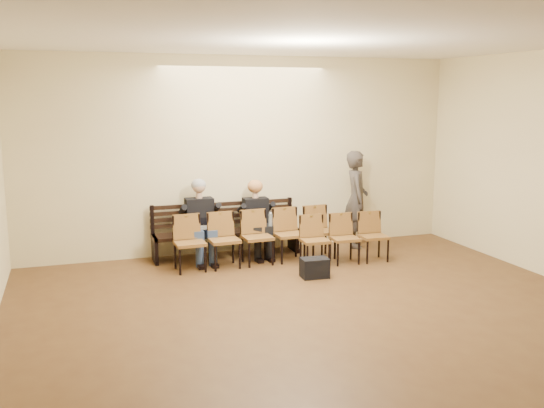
{
  "coord_description": "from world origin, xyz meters",
  "views": [
    {
      "loc": [
        -3.02,
        -5.45,
        2.81
      ],
      "look_at": [
        0.21,
        4.05,
        1.0
      ],
      "focal_mm": 40.0,
      "sensor_mm": 36.0,
      "label": 1
    }
  ],
  "objects_px": {
    "water_bottle": "(271,226)",
    "bench": "(227,244)",
    "passerby": "(356,192)",
    "chair_row_front": "(257,238)",
    "seated_man": "(201,220)",
    "seated_woman": "(257,221)",
    "chair_row_back": "(345,239)",
    "bag": "(315,268)",
    "laptop": "(202,230)"
  },
  "relations": [
    {
      "from": "water_bottle",
      "to": "bench",
      "type": "bearing_deg",
      "value": 148.76
    },
    {
      "from": "passerby",
      "to": "chair_row_front",
      "type": "xyz_separation_m",
      "value": [
        -2.1,
        -0.55,
        -0.58
      ]
    },
    {
      "from": "bench",
      "to": "passerby",
      "type": "xyz_separation_m",
      "value": [
        2.47,
        -0.1,
        0.81
      ]
    },
    {
      "from": "seated_man",
      "to": "water_bottle",
      "type": "xyz_separation_m",
      "value": [
        1.16,
        -0.29,
        -0.13
      ]
    },
    {
      "from": "seated_man",
      "to": "chair_row_front",
      "type": "height_order",
      "value": "seated_man"
    },
    {
      "from": "bench",
      "to": "passerby",
      "type": "distance_m",
      "value": 2.6
    },
    {
      "from": "water_bottle",
      "to": "passerby",
      "type": "distance_m",
      "value": 1.87
    },
    {
      "from": "seated_woman",
      "to": "chair_row_front",
      "type": "bearing_deg",
      "value": -107.02
    },
    {
      "from": "seated_man",
      "to": "chair_row_front",
      "type": "xyz_separation_m",
      "value": [
        0.85,
        -0.53,
        -0.25
      ]
    },
    {
      "from": "water_bottle",
      "to": "chair_row_back",
      "type": "height_order",
      "value": "chair_row_back"
    },
    {
      "from": "seated_man",
      "to": "bench",
      "type": "bearing_deg",
      "value": 13.96
    },
    {
      "from": "water_bottle",
      "to": "passerby",
      "type": "height_order",
      "value": "passerby"
    },
    {
      "from": "bench",
      "to": "bag",
      "type": "height_order",
      "value": "bench"
    },
    {
      "from": "passerby",
      "to": "chair_row_front",
      "type": "relative_size",
      "value": 0.74
    },
    {
      "from": "laptop",
      "to": "water_bottle",
      "type": "relative_size",
      "value": 1.36
    },
    {
      "from": "bench",
      "to": "laptop",
      "type": "height_order",
      "value": "laptop"
    },
    {
      "from": "chair_row_front",
      "to": "seated_woman",
      "type": "bearing_deg",
      "value": 70.89
    },
    {
      "from": "bench",
      "to": "water_bottle",
      "type": "bearing_deg",
      "value": -31.24
    },
    {
      "from": "seated_woman",
      "to": "passerby",
      "type": "xyz_separation_m",
      "value": [
        1.94,
        0.02,
        0.41
      ]
    },
    {
      "from": "seated_man",
      "to": "bag",
      "type": "bearing_deg",
      "value": -46.87
    },
    {
      "from": "seated_man",
      "to": "bag",
      "type": "xyz_separation_m",
      "value": [
        1.46,
        -1.56,
        -0.55
      ]
    },
    {
      "from": "water_bottle",
      "to": "laptop",
      "type": "bearing_deg",
      "value": 174.57
    },
    {
      "from": "laptop",
      "to": "passerby",
      "type": "xyz_separation_m",
      "value": [
        2.97,
        0.2,
        0.46
      ]
    },
    {
      "from": "bench",
      "to": "passerby",
      "type": "relative_size",
      "value": 1.25
    },
    {
      "from": "bench",
      "to": "chair_row_front",
      "type": "bearing_deg",
      "value": -60.59
    },
    {
      "from": "seated_man",
      "to": "chair_row_front",
      "type": "bearing_deg",
      "value": -31.97
    },
    {
      "from": "chair_row_front",
      "to": "chair_row_back",
      "type": "distance_m",
      "value": 1.48
    },
    {
      "from": "bench",
      "to": "chair_row_back",
      "type": "xyz_separation_m",
      "value": [
        1.78,
        -1.07,
        0.2
      ]
    },
    {
      "from": "bench",
      "to": "passerby",
      "type": "height_order",
      "value": "passerby"
    },
    {
      "from": "seated_woman",
      "to": "passerby",
      "type": "height_order",
      "value": "passerby"
    },
    {
      "from": "bag",
      "to": "passerby",
      "type": "bearing_deg",
      "value": 46.67
    },
    {
      "from": "water_bottle",
      "to": "bag",
      "type": "distance_m",
      "value": 1.37
    },
    {
      "from": "seated_man",
      "to": "laptop",
      "type": "height_order",
      "value": "seated_man"
    },
    {
      "from": "bag",
      "to": "chair_row_front",
      "type": "xyz_separation_m",
      "value": [
        -0.61,
        1.03,
        0.3
      ]
    },
    {
      "from": "seated_man",
      "to": "water_bottle",
      "type": "relative_size",
      "value": 5.75
    },
    {
      "from": "bag",
      "to": "chair_row_back",
      "type": "bearing_deg",
      "value": 37.18
    },
    {
      "from": "bag",
      "to": "chair_row_back",
      "type": "xyz_separation_m",
      "value": [
        0.8,
        0.61,
        0.27
      ]
    },
    {
      "from": "laptop",
      "to": "chair_row_back",
      "type": "height_order",
      "value": "chair_row_back"
    },
    {
      "from": "laptop",
      "to": "seated_man",
      "type": "bearing_deg",
      "value": 75.53
    },
    {
      "from": "seated_man",
      "to": "passerby",
      "type": "xyz_separation_m",
      "value": [
        2.95,
        0.02,
        0.33
      ]
    },
    {
      "from": "bench",
      "to": "seated_man",
      "type": "bearing_deg",
      "value": -166.04
    },
    {
      "from": "seated_man",
      "to": "seated_woman",
      "type": "height_order",
      "value": "seated_man"
    },
    {
      "from": "seated_man",
      "to": "chair_row_back",
      "type": "height_order",
      "value": "seated_man"
    },
    {
      "from": "bag",
      "to": "seated_man",
      "type": "bearing_deg",
      "value": 133.13
    },
    {
      "from": "laptop",
      "to": "passerby",
      "type": "relative_size",
      "value": 0.16
    },
    {
      "from": "bench",
      "to": "chair_row_front",
      "type": "distance_m",
      "value": 0.78
    },
    {
      "from": "passerby",
      "to": "chair_row_back",
      "type": "distance_m",
      "value": 1.34
    },
    {
      "from": "passerby",
      "to": "chair_row_front",
      "type": "distance_m",
      "value": 2.25
    },
    {
      "from": "laptop",
      "to": "chair_row_front",
      "type": "relative_size",
      "value": 0.12
    },
    {
      "from": "seated_man",
      "to": "water_bottle",
      "type": "bearing_deg",
      "value": -14.14
    }
  ]
}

